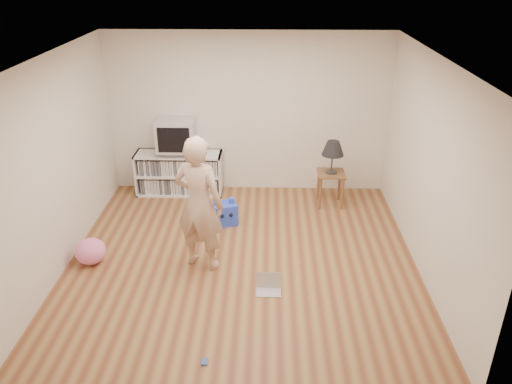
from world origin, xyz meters
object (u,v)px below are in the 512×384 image
object	(u,v)px
person	(199,204)
laptop	(269,286)
plush_blue	(225,213)
side_table	(331,180)
dvd_deck	(178,151)
table_lamp	(333,149)
media_unit	(179,173)
crt_tv	(176,135)
plush_pink	(90,251)

from	to	relation	value
person	laptop	bearing A→B (deg)	168.78
plush_blue	side_table	bearing A→B (deg)	4.60
side_table	plush_blue	distance (m)	1.77
dvd_deck	table_lamp	distance (m)	2.49
side_table	person	xyz separation A→B (m)	(-1.82, -1.76, 0.46)
media_unit	crt_tv	xyz separation A→B (m)	(-0.00, -0.02, 0.67)
crt_tv	plush_blue	distance (m)	1.58
media_unit	plush_blue	bearing A→B (deg)	-51.89
laptop	plush_blue	xyz separation A→B (m)	(-0.66, 1.61, 0.12)
dvd_deck	table_lamp	size ratio (longest dim) A/B	0.87
plush_pink	plush_blue	bearing A→B (deg)	33.30
person	plush_pink	size ratio (longest dim) A/B	4.46
media_unit	laptop	bearing A→B (deg)	-60.86
person	plush_blue	size ratio (longest dim) A/B	4.23
table_lamp	plush_blue	world-z (taller)	table_lamp
plush_blue	plush_pink	world-z (taller)	plush_blue
plush_blue	table_lamp	bearing A→B (deg)	4.60
person	table_lamp	bearing A→B (deg)	-115.50
side_table	table_lamp	size ratio (longest dim) A/B	1.07
media_unit	table_lamp	size ratio (longest dim) A/B	2.72
dvd_deck	plush_blue	world-z (taller)	dvd_deck
crt_tv	person	world-z (taller)	person
person	laptop	xyz separation A→B (m)	(0.86, -0.53, -0.82)
media_unit	side_table	size ratio (longest dim) A/B	2.55
dvd_deck	person	distance (m)	2.22
plush_blue	laptop	bearing A→B (deg)	-85.84
table_lamp	crt_tv	bearing A→B (deg)	171.49
crt_tv	plush_pink	xyz separation A→B (m)	(-0.81, -2.12, -0.85)
laptop	table_lamp	bearing A→B (deg)	68.12
crt_tv	person	xyz separation A→B (m)	(0.63, -2.12, -0.15)
dvd_deck	crt_tv	size ratio (longest dim) A/B	0.75
media_unit	plush_blue	xyz separation A→B (m)	(0.83, -1.06, -0.18)
media_unit	crt_tv	distance (m)	0.67
crt_tv	laptop	distance (m)	3.19
side_table	plush_blue	world-z (taller)	side_table
table_lamp	plush_pink	distance (m)	3.78
media_unit	laptop	world-z (taller)	media_unit
table_lamp	plush_pink	size ratio (longest dim) A/B	1.31
side_table	table_lamp	xyz separation A→B (m)	(0.00, 0.00, 0.53)
dvd_deck	person	world-z (taller)	person
media_unit	plush_pink	bearing A→B (deg)	-110.74
dvd_deck	plush_blue	size ratio (longest dim) A/B	1.09
person	laptop	world-z (taller)	person
crt_tv	table_lamp	distance (m)	2.48
crt_tv	laptop	world-z (taller)	crt_tv
side_table	table_lamp	bearing A→B (deg)	0.00
media_unit	dvd_deck	xyz separation A→B (m)	(-0.00, -0.02, 0.39)
side_table	plush_pink	bearing A→B (deg)	-151.73
table_lamp	plush_pink	world-z (taller)	table_lamp
plush_pink	crt_tv	bearing A→B (deg)	69.09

